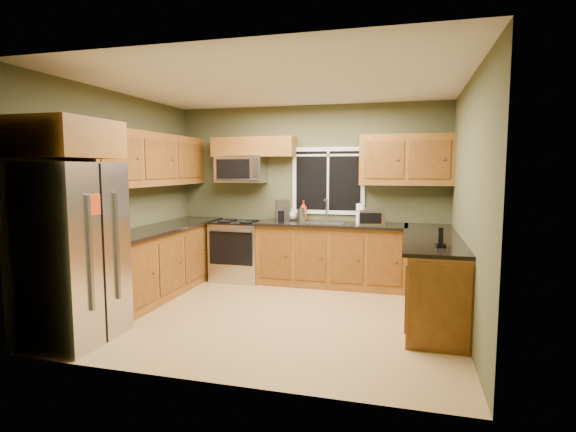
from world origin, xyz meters
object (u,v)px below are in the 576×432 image
at_px(soap_bottle_c, 292,214).
at_px(refrigerator, 73,253).
at_px(kettle, 301,215).
at_px(paper_towel_roll, 360,214).
at_px(microwave, 241,169).
at_px(toaster_oven, 371,217).
at_px(cordless_phone, 440,241).
at_px(range, 239,250).
at_px(coffee_maker, 282,211).
at_px(soap_bottle_a, 303,211).

bearing_deg(soap_bottle_c, refrigerator, -116.40).
relative_size(kettle, paper_towel_roll, 0.74).
bearing_deg(microwave, toaster_oven, -6.03).
bearing_deg(toaster_oven, cordless_phone, -63.47).
relative_size(range, microwave, 1.23).
relative_size(refrigerator, range, 1.92).
height_order(coffee_maker, cordless_phone, coffee_maker).
relative_size(toaster_oven, paper_towel_roll, 1.24).
xyz_separation_m(range, microwave, (-0.00, 0.14, 1.26)).
bearing_deg(soap_bottle_c, paper_towel_roll, -10.72).
bearing_deg(kettle, soap_bottle_c, 135.50).
height_order(range, soap_bottle_a, soap_bottle_a).
height_order(paper_towel_roll, cordless_phone, paper_towel_roll).
distance_m(toaster_oven, soap_bottle_a, 1.09).
relative_size(range, soap_bottle_a, 3.05).
bearing_deg(coffee_maker, range, -178.53).
xyz_separation_m(soap_bottle_c, cordless_phone, (2.07, -1.96, -0.03)).
relative_size(microwave, toaster_oven, 1.89).
xyz_separation_m(toaster_oven, coffee_maker, (-1.34, 0.10, 0.04)).
bearing_deg(soap_bottle_c, soap_bottle_a, -6.44).
height_order(microwave, soap_bottle_a, microwave).
height_order(kettle, cordless_phone, kettle).
bearing_deg(microwave, soap_bottle_a, 4.21).
bearing_deg(paper_towel_roll, soap_bottle_a, 168.38).
bearing_deg(soap_bottle_a, refrigerator, -119.40).
distance_m(refrigerator, kettle, 3.28).
bearing_deg(kettle, cordless_phone, -43.41).
height_order(microwave, toaster_oven, microwave).
bearing_deg(microwave, coffee_maker, -9.54).
distance_m(toaster_oven, coffee_maker, 1.34).
distance_m(refrigerator, soap_bottle_a, 3.42).
bearing_deg(cordless_phone, refrigerator, -163.76).
bearing_deg(refrigerator, kettle, 58.96).
relative_size(microwave, soap_bottle_c, 4.19).
bearing_deg(cordless_phone, range, 148.85).
xyz_separation_m(toaster_oven, cordless_phone, (0.83, -1.65, -0.05)).
bearing_deg(soap_bottle_a, paper_towel_roll, -11.62).
bearing_deg(coffee_maker, cordless_phone, -38.97).
bearing_deg(coffee_maker, microwave, 170.46).
xyz_separation_m(range, paper_towel_roll, (1.88, 0.03, 0.62)).
xyz_separation_m(refrigerator, cordless_phone, (3.56, 1.04, 0.10)).
bearing_deg(coffee_maker, paper_towel_roll, 0.42).
bearing_deg(microwave, range, -89.98).
xyz_separation_m(refrigerator, coffee_maker, (1.39, 2.79, 0.19)).
xyz_separation_m(toaster_oven, soap_bottle_c, (-1.24, 0.31, -0.02)).
bearing_deg(soap_bottle_c, range, -163.93).
distance_m(toaster_oven, cordless_phone, 1.85).
xyz_separation_m(kettle, soap_bottle_a, (-0.01, 0.17, 0.04)).
distance_m(kettle, soap_bottle_a, 0.18).
relative_size(range, kettle, 3.92).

